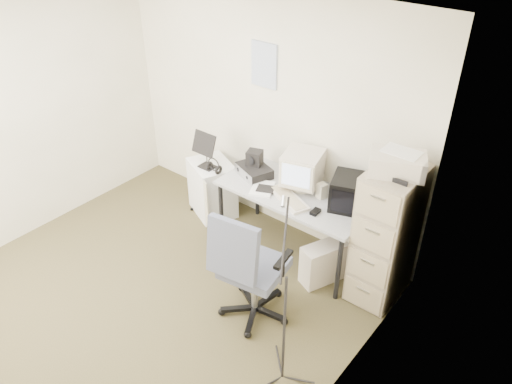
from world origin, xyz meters
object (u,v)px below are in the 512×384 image
Objects in this scene: filing_cabinet at (386,235)px; desk at (293,223)px; side_cart at (212,188)px; office_chair at (255,266)px.

filing_cabinet is 0.87× the size of desk.
desk reaches higher than side_cart.
office_chair is 1.74× the size of side_cart.
filing_cabinet reaches higher than desk.
office_chair is 1.66m from side_cart.
office_chair is (-0.72, -0.93, -0.10)m from filing_cabinet.
desk is (-0.95, -0.03, -0.29)m from filing_cabinet.
desk is 2.38× the size of side_cart.
filing_cabinet is 1.18m from office_chair.
side_cart is (-1.13, 0.02, -0.05)m from desk.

